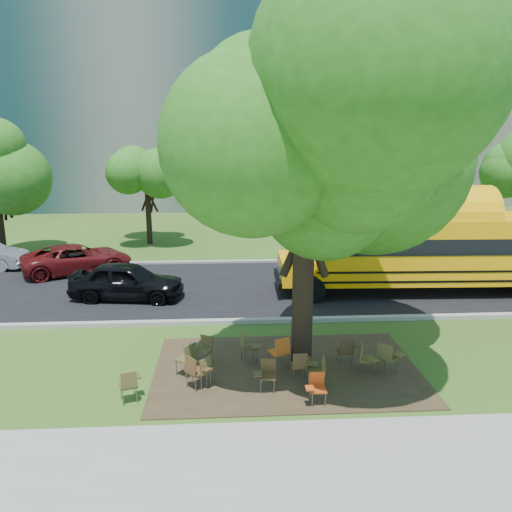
{
  "coord_description": "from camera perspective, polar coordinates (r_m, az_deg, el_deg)",
  "views": [
    {
      "loc": [
        -0.55,
        -12.67,
        6.08
      ],
      "look_at": [
        0.47,
        4.27,
        2.0
      ],
      "focal_mm": 35.0,
      "sensor_mm": 36.0,
      "label": 1
    }
  ],
  "objects": [
    {
      "name": "bg_tree_2",
      "position": [
        29.07,
        -12.43,
        9.54
      ],
      "size": [
        4.8,
        4.8,
        6.62
      ],
      "color": "black",
      "rests_on": "ground"
    },
    {
      "name": "chair_10",
      "position": [
        13.84,
        -0.99,
        -10.14
      ],
      "size": [
        0.6,
        0.58,
        0.85
      ],
      "rotation": [
        0.0,
        0.0,
        -1.34
      ],
      "color": "#4B4020",
      "rests_on": "ground"
    },
    {
      "name": "sidewalk",
      "position": [
        9.79,
        0.56,
        -24.72
      ],
      "size": [
        60.0,
        4.0,
        0.04
      ],
      "primitive_type": "cube",
      "color": "gray",
      "rests_on": "ground"
    },
    {
      "name": "chair_3",
      "position": [
        12.43,
        1.26,
        -13.12
      ],
      "size": [
        0.59,
        0.48,
        0.82
      ],
      "rotation": [
        0.0,
        0.0,
        3.0
      ],
      "color": "#4D371B",
      "rests_on": "ground"
    },
    {
      "name": "chair_12",
      "position": [
        13.47,
        12.39,
        -11.17
      ],
      "size": [
        0.5,
        0.61,
        0.85
      ],
      "rotation": [
        0.0,
        0.0,
        4.54
      ],
      "color": "brown",
      "rests_on": "ground"
    },
    {
      "name": "chair_13",
      "position": [
        13.89,
        10.3,
        -10.43
      ],
      "size": [
        0.52,
        0.48,
        0.8
      ],
      "rotation": [
        0.0,
        0.0,
        0.02
      ],
      "color": "#3D2C15",
      "rests_on": "ground"
    },
    {
      "name": "chair_2",
      "position": [
        12.66,
        -6.05,
        -12.68
      ],
      "size": [
        0.55,
        0.7,
        0.81
      ],
      "rotation": [
        0.0,
        0.0,
        0.83
      ],
      "color": "brown",
      "rests_on": "ground"
    },
    {
      "name": "chair_1",
      "position": [
        12.56,
        -6.93,
        -12.75
      ],
      "size": [
        0.75,
        0.59,
        0.88
      ],
      "rotation": [
        0.0,
        0.0,
        -0.85
      ],
      "color": "#50341C",
      "rests_on": "ground"
    },
    {
      "name": "chair_5",
      "position": [
        11.98,
        6.94,
        -14.47
      ],
      "size": [
        0.49,
        0.45,
        0.77
      ],
      "rotation": [
        0.0,
        0.0,
        3.14
      ],
      "color": "#BE4314",
      "rests_on": "ground"
    },
    {
      "name": "asphalt_road",
      "position": [
        20.59,
        -1.77,
        -3.59
      ],
      "size": [
        80.0,
        8.0,
        0.04
      ],
      "primitive_type": "cube",
      "color": "black",
      "rests_on": "ground"
    },
    {
      "name": "bg_car_red",
      "position": [
        24.04,
        -19.75,
        -0.3
      ],
      "size": [
        5.25,
        4.0,
        1.32
      ],
      "primitive_type": "imported",
      "rotation": [
        0.0,
        0.0,
        2.01
      ],
      "color": "#4E0D0F",
      "rests_on": "ground"
    },
    {
      "name": "dirt_patch",
      "position": [
        13.68,
        3.5,
        -12.81
      ],
      "size": [
        7.0,
        4.5,
        0.03
      ],
      "primitive_type": "cube",
      "color": "#382819",
      "rests_on": "ground"
    },
    {
      "name": "chair_11",
      "position": [
        13.49,
        2.85,
        -10.6
      ],
      "size": [
        0.63,
        0.73,
        0.92
      ],
      "rotation": [
        0.0,
        0.0,
        0.42
      ],
      "color": "#CF5716",
      "rests_on": "ground"
    },
    {
      "name": "building_right",
      "position": [
        56.67,
        23.6,
        18.97
      ],
      "size": [
        30.0,
        16.0,
        25.0
      ],
      "primitive_type": "cube",
      "color": "slate",
      "rests_on": "ground"
    },
    {
      "name": "chair_0",
      "position": [
        12.32,
        -14.26,
        -13.87
      ],
      "size": [
        0.55,
        0.61,
        0.8
      ],
      "rotation": [
        0.0,
        0.0,
        0.34
      ],
      "color": "#443D1D",
      "rests_on": "ground"
    },
    {
      "name": "black_car",
      "position": [
        19.57,
        -14.51,
        -2.79
      ],
      "size": [
        4.44,
        2.24,
        1.45
      ],
      "primitive_type": "imported",
      "rotation": [
        0.0,
        0.0,
        1.44
      ],
      "color": "black",
      "rests_on": "ground"
    },
    {
      "name": "main_tree",
      "position": [
        12.59,
        5.72,
        11.43
      ],
      "size": [
        7.2,
        7.2,
        9.24
      ],
      "color": "black",
      "rests_on": "ground"
    },
    {
      "name": "chair_7",
      "position": [
        13.59,
        14.82,
        -10.94
      ],
      "size": [
        0.76,
        0.61,
        0.89
      ],
      "rotation": [
        0.0,
        0.0,
        -0.83
      ],
      "color": "#4F4622",
      "rests_on": "ground"
    },
    {
      "name": "chair_8",
      "position": [
        13.22,
        -7.77,
        -11.24
      ],
      "size": [
        0.63,
        0.79,
        0.92
      ],
      "rotation": [
        0.0,
        0.0,
        0.86
      ],
      "color": "brown",
      "rests_on": "ground"
    },
    {
      "name": "bg_tree_3",
      "position": [
        28.02,
        14.59,
        10.96
      ],
      "size": [
        5.6,
        5.6,
        7.84
      ],
      "color": "black",
      "rests_on": "ground"
    },
    {
      "name": "kerb_near",
      "position": [
        16.79,
        -1.36,
        -7.45
      ],
      "size": [
        80.0,
        0.25,
        0.14
      ],
      "primitive_type": "cube",
      "color": "gray",
      "rests_on": "ground"
    },
    {
      "name": "chair_4",
      "position": [
        12.91,
        5.09,
        -12.12
      ],
      "size": [
        0.52,
        0.48,
        0.81
      ],
      "rotation": [
        0.0,
        0.0,
        0.02
      ],
      "color": "#51371D",
      "rests_on": "ground"
    },
    {
      "name": "chair_9",
      "position": [
        13.92,
        -5.96,
        -10.27
      ],
      "size": [
        0.65,
        0.51,
        0.78
      ],
      "rotation": [
        0.0,
        0.0,
        2.64
      ],
      "color": "brown",
      "rests_on": "ground"
    },
    {
      "name": "ground",
      "position": [
        14.06,
        -0.89,
        -12.09
      ],
      "size": [
        160.0,
        160.0,
        0.0
      ],
      "primitive_type": "plane",
      "color": "#2F4816",
      "rests_on": "ground"
    },
    {
      "name": "kerb_far",
      "position": [
        24.52,
        -2.06,
        -0.66
      ],
      "size": [
        80.0,
        0.25,
        0.14
      ],
      "primitive_type": "cube",
      "color": "gray",
      "rests_on": "ground"
    },
    {
      "name": "building_main",
      "position": [
        49.48,
        -12.8,
        18.93
      ],
      "size": [
        38.0,
        16.0,
        22.0
      ],
      "primitive_type": "cube",
      "color": "slate",
      "rests_on": "ground"
    },
    {
      "name": "chair_6",
      "position": [
        12.6,
        7.2,
        -12.71
      ],
      "size": [
        0.52,
        0.67,
        0.86
      ],
      "rotation": [
        0.0,
        0.0,
        1.28
      ],
      "color": "#4E4622",
      "rests_on": "ground"
    },
    {
      "name": "school_bus",
      "position": [
        21.11,
        21.44,
        0.8
      ],
      "size": [
        12.59,
        3.17,
        3.06
      ],
      "rotation": [
        0.0,
        0.0,
        -0.03
      ],
      "color": "#FFA608",
      "rests_on": "ground"
    }
  ]
}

